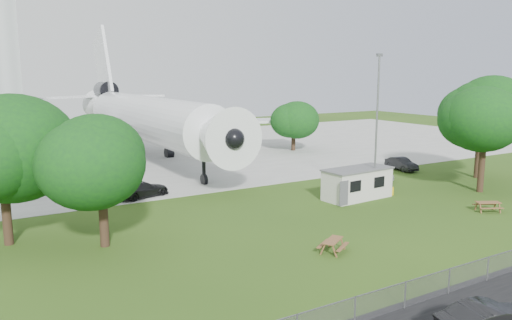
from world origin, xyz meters
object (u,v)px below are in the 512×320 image
airliner (144,116)px  picnic_east (487,211)px  site_cabin (357,183)px  picnic_west (333,252)px

airliner → picnic_east: 40.42m
site_cabin → picnic_east: (5.90, -8.27, -1.31)m
airliner → picnic_east: (14.81, -37.24, -5.27)m
site_cabin → picnic_east: size_ratio=3.79×
site_cabin → picnic_east: bearing=-54.5°
site_cabin → picnic_west: 13.58m
airliner → picnic_west: 38.39m
site_cabin → picnic_west: size_ratio=3.79×
picnic_east → site_cabin: bearing=153.5°
picnic_west → picnic_east: 15.97m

